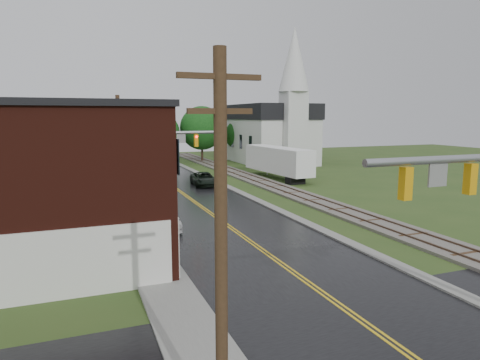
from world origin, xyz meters
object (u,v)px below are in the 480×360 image
brick_building (16,186)px  utility_pole_c (101,141)px  pickup_white (159,219)px  utility_pole_b (120,158)px  traffic_signal_far (155,148)px  semi_trailer (278,160)px  church (273,127)px  utility_pole_a (221,250)px  tree_left_c (31,146)px  suv_dark (204,179)px  tree_left_e (82,139)px

brick_building → utility_pole_c: size_ratio=1.59×
pickup_white → brick_building: bearing=-155.4°
utility_pole_b → pickup_white: size_ratio=1.85×
traffic_signal_far → semi_trailer: 20.21m
semi_trailer → utility_pole_b: bearing=-141.3°
church → utility_pole_a: bearing=-116.5°
pickup_white → tree_left_c: bearing=107.9°
brick_building → utility_pole_a: 16.05m
brick_building → semi_trailer: 34.58m
utility_pole_c → suv_dark: bearing=-38.1°
suv_dark → pickup_white: 18.11m
utility_pole_a → utility_pole_b: size_ratio=1.00×
tree_left_e → suv_dark: (12.15, -9.81, -4.09)m
utility_pole_c → tree_left_e: (-2.05, 1.90, 0.09)m
brick_building → utility_pole_c: (5.68, 29.00, 0.57)m
traffic_signal_far → utility_pole_c: 17.33m
utility_pole_a → tree_left_e: size_ratio=1.10×
brick_building → traffic_signal_far: brick_building is taller
utility_pole_c → suv_dark: (10.10, -7.91, -4.00)m
brick_building → church: 50.58m
traffic_signal_far → utility_pole_b: size_ratio=0.82×
utility_pole_b → utility_pole_c: 22.00m
brick_building → utility_pole_b: 9.03m
semi_trailer → traffic_signal_far: bearing=-146.6°
tree_left_e → utility_pole_c: bearing=-42.8°
traffic_signal_far → semi_trailer: (16.71, 11.03, -2.70)m
brick_building → pickup_white: (7.87, 4.80, -3.45)m
brick_building → church: (32.48, 38.74, 1.68)m
traffic_signal_far → semi_trailer: size_ratio=0.60×
utility_pole_c → tree_left_c: (-7.05, -4.10, -0.21)m
utility_pole_a → utility_pole_c: 44.00m
traffic_signal_far → tree_left_e: tree_left_e is taller
utility_pole_b → utility_pole_c: (0.00, 22.00, 0.00)m
church → tree_left_c: 36.59m
pickup_white → semi_trailer: bearing=38.8°
suv_dark → utility_pole_a: bearing=-100.6°
utility_pole_b → tree_left_c: bearing=111.5°
suv_dark → tree_left_e: bearing=146.2°
utility_pole_a → tree_left_c: size_ratio=1.18×
brick_building → utility_pole_b: (5.68, 7.00, 0.57)m
traffic_signal_far → church: bearing=48.7°
church → pickup_white: 42.24m
brick_building → utility_pole_c: bearing=78.9°
utility_pole_a → suv_dark: utility_pole_a is taller
traffic_signal_far → utility_pole_a: utility_pole_a is taller
tree_left_e → semi_trailer: size_ratio=0.67×
tree_left_e → semi_trailer: (22.09, -7.87, -2.54)m
tree_left_e → suv_dark: 16.14m
pickup_white → utility_pole_a: bearing=-103.1°
utility_pole_b → tree_left_e: (-2.05, 23.90, 0.09)m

